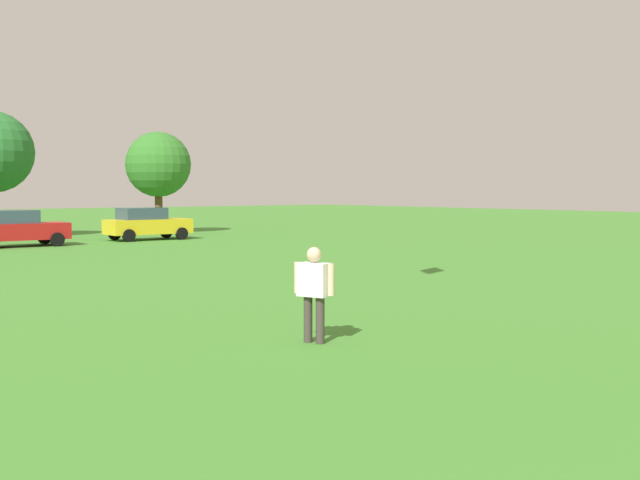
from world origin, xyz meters
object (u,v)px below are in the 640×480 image
parked_car_red_2 (16,228)px  tree_far_right (158,165)px  adult_bystander (314,286)px  parked_car_yellow_3 (147,223)px

parked_car_red_2 → tree_far_right: tree_far_right is taller
adult_bystander → tree_far_right: size_ratio=0.27×
adult_bystander → parked_car_red_2: 25.99m
parked_car_yellow_3 → parked_car_red_2: bearing=-173.1°
adult_bystander → parked_car_yellow_3: 28.24m
parked_car_red_2 → parked_car_yellow_3: 6.82m
adult_bystander → parked_car_yellow_3: (9.24, 26.69, -0.11)m
adult_bystander → tree_far_right: (12.53, 32.11, 3.14)m
adult_bystander → tree_far_right: bearing=-43.1°
parked_car_red_2 → tree_far_right: size_ratio=0.71×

